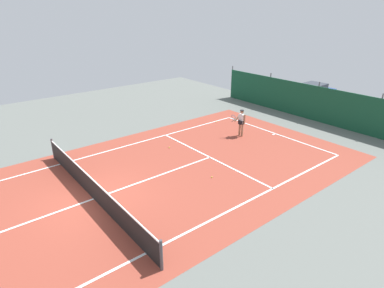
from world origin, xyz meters
TOP-DOWN VIEW (x-y plane):
  - ground_plane at (0.00, 0.00)m, footprint 36.00×36.00m
  - court_surface at (0.00, 0.00)m, footprint 11.02×26.60m
  - tennis_net at (0.00, 0.00)m, footprint 10.12×0.10m
  - back_fence at (-0.00, 16.59)m, footprint 16.30×0.98m
  - tennis_player at (-1.15, 9.93)m, footprint 0.69×0.77m
  - tennis_ball_near_player at (1.71, 5.00)m, footprint 0.07×0.07m
  - tennis_ball_midcourt at (-2.34, 5.44)m, footprint 0.07×0.07m
  - tennis_ball_by_sideline at (-3.96, 10.53)m, footprint 0.07×0.07m
  - parked_car at (-2.44, 19.60)m, footprint 2.06×4.22m

SIDE VIEW (x-z plane):
  - ground_plane at x=0.00m, z-range 0.00..0.00m
  - court_surface at x=0.00m, z-range 0.00..0.01m
  - tennis_ball_near_player at x=1.71m, z-range 0.00..0.07m
  - tennis_ball_midcourt at x=-2.34m, z-range 0.00..0.07m
  - tennis_ball_by_sideline at x=-3.96m, z-range 0.00..0.07m
  - tennis_net at x=0.00m, z-range -0.04..1.06m
  - back_fence at x=0.00m, z-range -0.68..2.02m
  - parked_car at x=-2.44m, z-range 0.00..1.68m
  - tennis_player at x=-1.15m, z-range 0.14..1.78m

